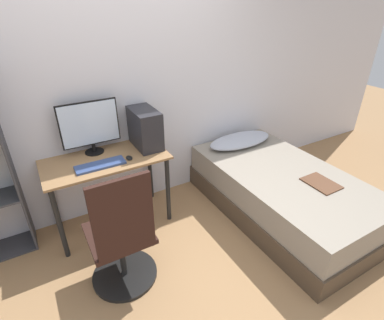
{
  "coord_description": "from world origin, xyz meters",
  "views": [
    {
      "loc": [
        -0.85,
        -1.43,
        2.07
      ],
      "look_at": [
        0.34,
        0.62,
        0.75
      ],
      "focal_mm": 28.0,
      "sensor_mm": 36.0,
      "label": 1
    }
  ],
  "objects_px": {
    "office_chair": "(122,244)",
    "bed": "(281,192)",
    "pc_tower": "(145,128)",
    "keyboard": "(100,165)",
    "monitor": "(90,126)"
  },
  "relations": [
    {
      "from": "monitor",
      "to": "pc_tower",
      "type": "distance_m",
      "value": 0.5
    },
    {
      "from": "bed",
      "to": "keyboard",
      "type": "height_order",
      "value": "keyboard"
    },
    {
      "from": "office_chair",
      "to": "bed",
      "type": "bearing_deg",
      "value": 2.05
    },
    {
      "from": "keyboard",
      "to": "pc_tower",
      "type": "height_order",
      "value": "pc_tower"
    },
    {
      "from": "keyboard",
      "to": "pc_tower",
      "type": "bearing_deg",
      "value": 18.87
    },
    {
      "from": "monitor",
      "to": "pc_tower",
      "type": "xyz_separation_m",
      "value": [
        0.48,
        -0.12,
        -0.08
      ]
    },
    {
      "from": "office_chair",
      "to": "keyboard",
      "type": "distance_m",
      "value": 0.74
    },
    {
      "from": "pc_tower",
      "to": "bed",
      "type": "bearing_deg",
      "value": -33.46
    },
    {
      "from": "office_chair",
      "to": "bed",
      "type": "xyz_separation_m",
      "value": [
        1.72,
        0.06,
        -0.17
      ]
    },
    {
      "from": "office_chair",
      "to": "keyboard",
      "type": "xyz_separation_m",
      "value": [
        0.06,
        0.66,
        0.34
      ]
    },
    {
      "from": "bed",
      "to": "monitor",
      "type": "xyz_separation_m",
      "value": [
        -1.64,
        0.89,
        0.77
      ]
    },
    {
      "from": "office_chair",
      "to": "keyboard",
      "type": "bearing_deg",
      "value": 84.82
    },
    {
      "from": "bed",
      "to": "keyboard",
      "type": "distance_m",
      "value": 1.84
    },
    {
      "from": "office_chair",
      "to": "bed",
      "type": "height_order",
      "value": "office_chair"
    },
    {
      "from": "bed",
      "to": "pc_tower",
      "type": "relative_size",
      "value": 4.96
    }
  ]
}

